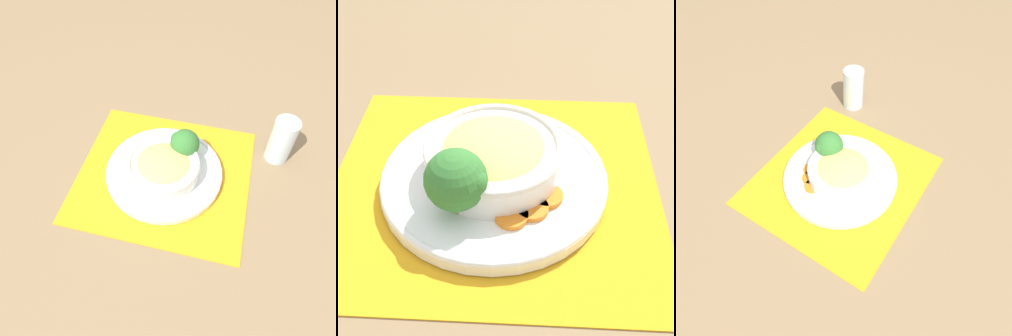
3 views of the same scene
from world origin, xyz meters
The scene contains 8 objects.
ground_plane centered at (0.00, 0.00, 0.00)m, with size 4.00×4.00×0.00m, color #8C704C.
placemat centered at (0.00, 0.00, 0.00)m, with size 0.46×0.43×0.00m.
plate centered at (0.00, 0.00, 0.02)m, with size 0.30×0.30×0.02m.
bowl centered at (0.00, -0.01, 0.05)m, with size 0.18×0.18×0.05m.
broccoli_floret centered at (0.04, 0.06, 0.07)m, with size 0.08×0.08×0.08m.
carrot_slice_near centered at (-0.02, 0.08, 0.02)m, with size 0.04×0.04×0.01m.
carrot_slice_middle centered at (-0.05, 0.06, 0.02)m, with size 0.04×0.04×0.01m.
carrot_slice_far centered at (-0.07, 0.04, 0.02)m, with size 0.04×0.04×0.01m.
Camera 2 is at (-0.02, 0.45, 0.44)m, focal length 50.00 mm.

